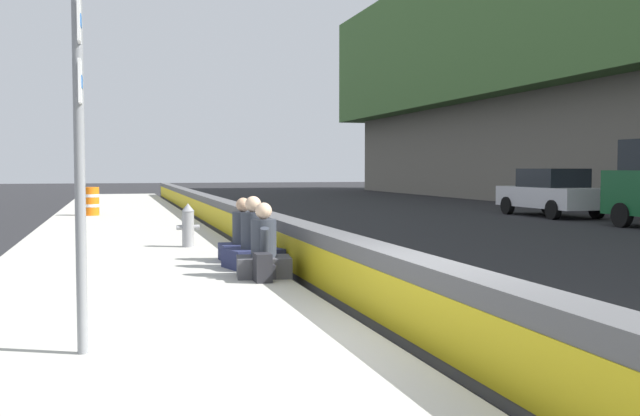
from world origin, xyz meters
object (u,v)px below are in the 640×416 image
Objects in this scene: route_sign_post at (79,108)px; seated_person_rear at (243,241)px; seated_person_foreground at (264,253)px; construction_barrel at (91,201)px; seated_person_middle at (253,245)px; fire_hydrant at (188,225)px; parked_car_fourth at (551,192)px; backpack at (263,268)px.

route_sign_post is 3.33× the size of seated_person_rear.
seated_person_foreground is 15.40m from construction_barrel.
seated_person_middle is 0.95m from seated_person_rear.
seated_person_foreground is at bearing -171.29° from fire_hydrant.
route_sign_post reaches higher than fire_hydrant.
seated_person_rear is at bearing 128.93° from parked_car_fourth.
parked_car_fourth is (-2.81, -15.75, 0.24)m from construction_barrel.
parked_car_fourth is (7.95, -13.58, 0.27)m from fire_hydrant.
fire_hydrant is 0.81× the size of seated_person_rear.
seated_person_foreground is at bearing -169.37° from construction_barrel.
parked_car_fourth is at bearing -59.65° from fire_hydrant.
backpack is 18.27m from parked_car_fourth.
route_sign_post is 3.15× the size of seated_person_middle.
backpack is at bearing 174.90° from seated_person_middle.
fire_hydrant is 0.81× the size of seated_person_foreground.
seated_person_middle is 14.45m from construction_barrel.
seated_person_middle reaches higher than seated_person_foreground.
backpack is 15.86m from construction_barrel.
backpack is at bearing 168.06° from seated_person_foreground.
route_sign_post is 4.53m from backpack.
seated_person_rear reaches higher than construction_barrel.
seated_person_rear is at bearing -3.14° from backpack.
parked_car_fourth is at bearing -100.10° from construction_barrel.
fire_hydrant reaches higher than backpack.
backpack is (-2.41, 0.13, -0.14)m from seated_person_rear.
seated_person_middle is at bearing -168.55° from construction_barrel.
seated_person_middle reaches higher than seated_person_rear.
route_sign_post is at bearing 136.79° from parked_car_fourth.
route_sign_post is 3.32× the size of seated_person_foreground.
backpack is at bearing -170.06° from construction_barrel.
backpack is (-0.49, 0.10, -0.15)m from seated_person_foreground.
backpack is at bearing 176.86° from seated_person_rear.
route_sign_post is at bearing 149.01° from seated_person_foreground.
backpack is (-1.46, 0.13, -0.16)m from seated_person_middle.
fire_hydrant is at bearing 120.35° from parked_car_fourth.
seated_person_foreground is at bearing -30.99° from route_sign_post.
backpack is (-4.86, -0.57, -0.25)m from fire_hydrant.
construction_barrel is at bearing 11.45° from seated_person_middle.
seated_person_foreground is at bearing -11.94° from backpack.
construction_barrel is 0.21× the size of parked_car_fourth.
seated_person_foreground is 0.98m from seated_person_middle.
seated_person_foreground is 0.52m from backpack.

